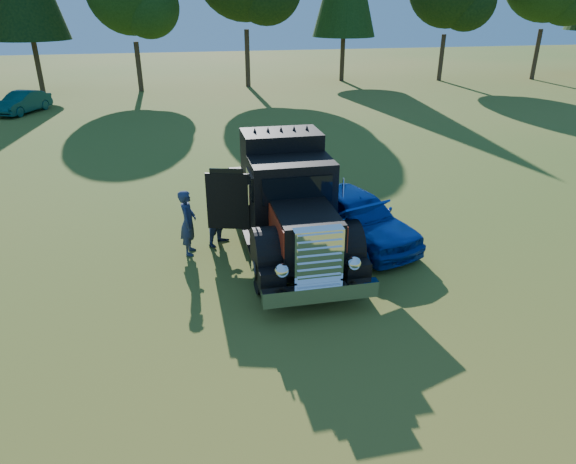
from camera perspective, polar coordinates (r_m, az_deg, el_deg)
The scene contains 6 objects.
ground at distance 12.34m, azimuth -3.75°, elevation -5.60°, with size 120.00×120.00×0.00m, color #335C1B.
diamond_t_truck at distance 13.43m, azimuth -0.04°, elevation 3.11°, with size 3.35×7.16×3.00m.
hotrod_coupe at distance 14.20m, azimuth 7.38°, elevation 1.78°, with size 3.05×4.66×1.89m.
spectator_near at distance 13.57m, azimuth -11.04°, elevation 1.04°, with size 0.64×0.42×1.76m, color navy.
spectator_far at distance 13.98m, azimuth -7.49°, elevation 2.02°, with size 0.86×0.67×1.77m, color #1E3046.
distant_teal_car at distance 34.87m, azimuth -27.42°, elevation 12.66°, with size 1.32×3.79×1.25m, color #0B4244.
Camera 1 is at (-1.41, -10.59, 6.17)m, focal length 32.00 mm.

